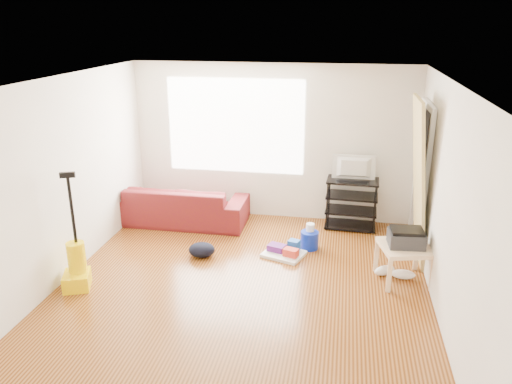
% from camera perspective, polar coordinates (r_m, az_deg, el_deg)
% --- Properties ---
extents(room, '(4.51, 5.01, 2.51)m').
position_cam_1_polar(room, '(5.79, -0.81, 0.27)').
color(room, '#4F2408').
rests_on(room, ground).
extents(sofa, '(2.13, 0.83, 0.62)m').
position_cam_1_polar(sofa, '(8.22, -8.53, -3.40)').
color(sofa, '#5E1A13').
rests_on(sofa, ground).
extents(tv_stand, '(0.81, 0.49, 0.79)m').
position_cam_1_polar(tv_stand, '(7.93, 10.85, -1.27)').
color(tv_stand, black).
rests_on(tv_stand, ground).
extents(tv, '(0.65, 0.09, 0.38)m').
position_cam_1_polar(tv, '(7.75, 11.11, 2.70)').
color(tv, black).
rests_on(tv, tv_stand).
extents(side_table, '(0.71, 0.71, 0.48)m').
position_cam_1_polar(side_table, '(6.50, 16.65, -6.50)').
color(side_table, beige).
rests_on(side_table, ground).
extents(printer, '(0.45, 0.36, 0.22)m').
position_cam_1_polar(printer, '(6.42, 16.81, -5.01)').
color(printer, '#252528').
rests_on(printer, side_table).
extents(bucket, '(0.31, 0.31, 0.26)m').
position_cam_1_polar(bucket, '(7.27, 6.10, -6.40)').
color(bucket, '#0B22A2').
rests_on(bucket, ground).
extents(toilet_paper, '(0.12, 0.12, 0.11)m').
position_cam_1_polar(toilet_paper, '(7.23, 6.18, -4.97)').
color(toilet_paper, silver).
rests_on(toilet_paper, bucket).
extents(cleaning_tray, '(0.65, 0.58, 0.19)m').
position_cam_1_polar(cleaning_tray, '(7.02, 3.33, -6.78)').
color(cleaning_tray, white).
rests_on(cleaning_tray, ground).
extents(backpack, '(0.40, 0.34, 0.20)m').
position_cam_1_polar(backpack, '(7.04, -6.19, -7.32)').
color(backpack, black).
rests_on(backpack, ground).
extents(sneakers, '(0.54, 0.28, 0.12)m').
position_cam_1_polar(sneakers, '(6.69, 15.46, -8.84)').
color(sneakers, white).
rests_on(sneakers, ground).
extents(vacuum, '(0.41, 0.43, 1.46)m').
position_cam_1_polar(vacuum, '(6.53, -19.82, -8.03)').
color(vacuum, '#F6CC00').
rests_on(vacuum, ground).
extents(door_panel, '(0.27, 0.88, 2.20)m').
position_cam_1_polar(door_panel, '(7.31, 17.23, -7.08)').
color(door_panel, tan).
rests_on(door_panel, ground).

